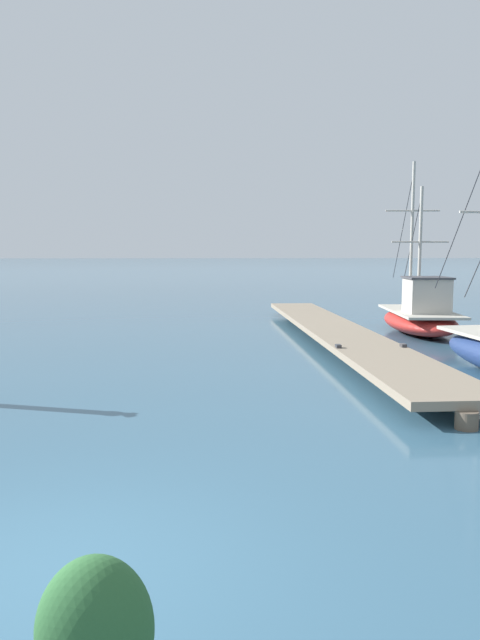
% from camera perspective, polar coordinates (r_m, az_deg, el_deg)
% --- Properties ---
extents(ground_plane, '(400.00, 400.00, 0.00)m').
position_cam_1_polar(ground_plane, '(5.80, -19.15, -22.41)').
color(ground_plane, '#38607A').
extents(floating_dock, '(2.11, 17.60, 0.53)m').
position_cam_1_polar(floating_dock, '(18.09, 9.24, -1.10)').
color(floating_dock, gray).
rests_on(floating_dock, ground).
extents(fishing_boat_0, '(2.52, 6.60, 5.86)m').
position_cam_1_polar(fishing_boat_0, '(20.90, 16.82, 0.43)').
color(fishing_boat_0, '#AD2823').
rests_on(fishing_boat_0, ground).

